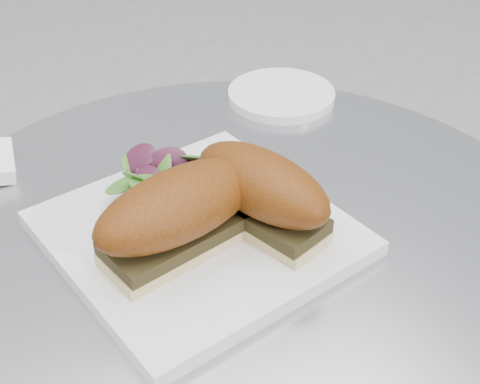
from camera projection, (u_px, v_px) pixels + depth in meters
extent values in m
cylinder|color=#ADAEB4|center=(238.00, 247.00, 0.67)|extent=(0.70, 0.70, 0.02)
cube|color=white|center=(198.00, 233.00, 0.66)|extent=(0.31, 0.31, 0.02)
cube|color=#D3C484|center=(182.00, 242.00, 0.63)|extent=(0.16, 0.10, 0.01)
cube|color=black|center=(181.00, 231.00, 0.62)|extent=(0.16, 0.10, 0.01)
ellipsoid|color=#683009|center=(179.00, 205.00, 0.60)|extent=(0.19, 0.12, 0.06)
cube|color=#D3C484|center=(261.00, 221.00, 0.66)|extent=(0.10, 0.15, 0.01)
cube|color=black|center=(261.00, 210.00, 0.65)|extent=(0.10, 0.14, 0.01)
ellipsoid|color=#683009|center=(262.00, 184.00, 0.63)|extent=(0.12, 0.17, 0.06)
cylinder|color=white|center=(281.00, 95.00, 0.90)|extent=(0.14, 0.14, 0.01)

